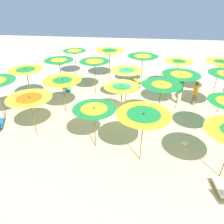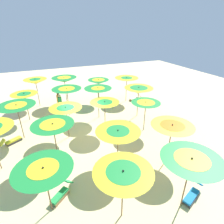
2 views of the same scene
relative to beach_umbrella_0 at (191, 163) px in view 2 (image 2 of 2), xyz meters
The scene contains 26 objects.
ground 7.52m from the beach_umbrella_0, 108.93° to the left, with size 43.59×43.59×0.04m, color beige.
beach_umbrella_0 is the anchor object (origin of this frame).
beach_umbrella_1 2.79m from the beach_umbrella_0, 63.77° to the left, with size 2.16×2.16×2.28m.
beach_umbrella_2 5.99m from the beach_umbrella_0, 73.31° to the left, with size 1.94×1.94×2.18m.
beach_umbrella_3 8.23m from the beach_umbrella_0, 73.05° to the left, with size 2.21×2.21×2.45m.
beach_umbrella_4 11.55m from the beach_umbrella_0, 74.90° to the left, with size 2.19×2.19×2.35m.
beach_umbrella_5 2.50m from the beach_umbrella_0, 167.38° to the left, with size 2.11×2.11×2.34m.
beach_umbrella_6 3.55m from the beach_umbrella_0, 113.56° to the left, with size 2.23×2.23×2.16m.
beach_umbrella_7 6.80m from the beach_umbrella_0, 96.85° to the left, with size 1.94×1.94×2.22m.
beach_umbrella_8 8.82m from the beach_umbrella_0, 93.80° to the left, with size 2.08×2.08×2.51m.
beach_umbrella_9 11.82m from the beach_umbrella_0, 87.84° to the left, with size 1.94×1.94×2.26m.
beach_umbrella_10 5.27m from the beach_umbrella_0, 159.51° to the left, with size 2.14×2.14×2.25m.
beach_umbrella_11 6.29m from the beach_umbrella_0, 133.19° to the left, with size 2.08×2.08×2.45m.
beach_umbrella_12 7.62m from the beach_umbrella_0, 116.06° to the left, with size 2.01×2.01×2.22m.
beach_umbrella_13 10.49m from the beach_umbrella_0, 104.96° to the left, with size 2.28×2.28×2.34m.
beach_umbrella_14 12.90m from the beach_umbrella_0, 101.09° to the left, with size 2.20×2.20×2.56m.
beach_umbrella_17 9.97m from the beach_umbrella_0, 127.78° to the left, with size 2.27×2.27×2.41m.
beach_umbrella_18 11.95m from the beach_umbrella_0, 118.88° to the left, with size 1.90×1.90×2.22m.
beach_umbrella_19 13.91m from the beach_umbrella_0, 110.58° to the left, with size 1.93×1.93×2.56m.
lounger_0 5.44m from the beach_umbrella_0, 152.73° to the left, with size 1.14×1.03×0.61m.
lounger_1 11.79m from the beach_umbrella_0, 70.36° to the left, with size 1.27×0.47×0.62m.
lounger_2 2.17m from the beach_umbrella_0, ahead, with size 1.40×0.84×0.59m.
lounger_3 10.29m from the beach_umbrella_0, 132.23° to the left, with size 1.28×0.95×0.55m.
beachgoer_0 10.98m from the beach_umbrella_0, 107.69° to the left, with size 0.30×0.30×1.78m.
beachgoer_1 11.90m from the beach_umbrella_0, 106.32° to the left, with size 0.30×0.30×1.61m.
beach_ball 10.31m from the beach_umbrella_0, 83.20° to the left, with size 0.26×0.26×0.26m, color white.
Camera 2 is at (-2.19, -10.31, 6.72)m, focal length 28.79 mm.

